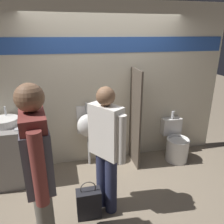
{
  "coord_description": "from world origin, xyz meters",
  "views": [
    {
      "loc": [
        -0.74,
        -2.95,
        2.21
      ],
      "look_at": [
        0.0,
        0.17,
        1.05
      ],
      "focal_mm": 35.0,
      "sensor_mm": 36.0,
      "label": 1
    }
  ],
  "objects_px": {
    "sink_basin": "(5,122)",
    "cell_phone": "(17,129)",
    "person_in_vest": "(39,167)",
    "shopping_bag": "(89,203)",
    "toilet": "(176,144)",
    "urinal_near_counter": "(88,125)",
    "person_with_lanyard": "(106,147)"
  },
  "relations": [
    {
      "from": "sink_basin",
      "to": "shopping_bag",
      "type": "xyz_separation_m",
      "value": [
        1.08,
        -1.07,
        -0.78
      ]
    },
    {
      "from": "sink_basin",
      "to": "person_with_lanyard",
      "type": "distance_m",
      "value": 1.65
    },
    {
      "from": "person_in_vest",
      "to": "shopping_bag",
      "type": "relative_size",
      "value": 3.55
    },
    {
      "from": "cell_phone",
      "to": "person_in_vest",
      "type": "height_order",
      "value": "person_in_vest"
    },
    {
      "from": "sink_basin",
      "to": "toilet",
      "type": "distance_m",
      "value": 2.9
    },
    {
      "from": "sink_basin",
      "to": "cell_phone",
      "type": "distance_m",
      "value": 0.27
    },
    {
      "from": "cell_phone",
      "to": "shopping_bag",
      "type": "distance_m",
      "value": 1.45
    },
    {
      "from": "person_in_vest",
      "to": "person_with_lanyard",
      "type": "relative_size",
      "value": 1.11
    },
    {
      "from": "sink_basin",
      "to": "urinal_near_counter",
      "type": "height_order",
      "value": "sink_basin"
    },
    {
      "from": "toilet",
      "to": "person_in_vest",
      "type": "xyz_separation_m",
      "value": [
        -2.22,
        -1.4,
        0.78
      ]
    },
    {
      "from": "urinal_near_counter",
      "to": "person_with_lanyard",
      "type": "distance_m",
      "value": 1.12
    },
    {
      "from": "shopping_bag",
      "to": "urinal_near_counter",
      "type": "bearing_deg",
      "value": 82.02
    },
    {
      "from": "cell_phone",
      "to": "person_with_lanyard",
      "type": "distance_m",
      "value": 1.39
    },
    {
      "from": "sink_basin",
      "to": "person_in_vest",
      "type": "bearing_deg",
      "value": -67.83
    },
    {
      "from": "person_in_vest",
      "to": "toilet",
      "type": "bearing_deg",
      "value": -65.59
    },
    {
      "from": "sink_basin",
      "to": "cell_phone",
      "type": "relative_size",
      "value": 2.82
    },
    {
      "from": "person_in_vest",
      "to": "shopping_bag",
      "type": "bearing_deg",
      "value": -57.82
    },
    {
      "from": "person_in_vest",
      "to": "urinal_near_counter",
      "type": "bearing_deg",
      "value": -29.91
    },
    {
      "from": "urinal_near_counter",
      "to": "person_with_lanyard",
      "type": "height_order",
      "value": "person_with_lanyard"
    },
    {
      "from": "toilet",
      "to": "shopping_bag",
      "type": "xyz_separation_m",
      "value": [
        -1.74,
        -1.0,
        -0.1
      ]
    },
    {
      "from": "urinal_near_counter",
      "to": "person_with_lanyard",
      "type": "relative_size",
      "value": 0.67
    },
    {
      "from": "urinal_near_counter",
      "to": "person_in_vest",
      "type": "bearing_deg",
      "value": -112.05
    },
    {
      "from": "toilet",
      "to": "shopping_bag",
      "type": "distance_m",
      "value": 2.01
    },
    {
      "from": "cell_phone",
      "to": "toilet",
      "type": "height_order",
      "value": "cell_phone"
    },
    {
      "from": "urinal_near_counter",
      "to": "cell_phone",
      "type": "bearing_deg",
      "value": -163.9
    },
    {
      "from": "urinal_near_counter",
      "to": "shopping_bag",
      "type": "distance_m",
      "value": 1.32
    },
    {
      "from": "sink_basin",
      "to": "urinal_near_counter",
      "type": "distance_m",
      "value": 1.28
    },
    {
      "from": "person_with_lanyard",
      "to": "shopping_bag",
      "type": "height_order",
      "value": "person_with_lanyard"
    },
    {
      "from": "person_with_lanyard",
      "to": "shopping_bag",
      "type": "distance_m",
      "value": 0.77
    },
    {
      "from": "sink_basin",
      "to": "toilet",
      "type": "bearing_deg",
      "value": -1.53
    },
    {
      "from": "person_with_lanyard",
      "to": "shopping_bag",
      "type": "relative_size",
      "value": 3.2
    },
    {
      "from": "person_in_vest",
      "to": "shopping_bag",
      "type": "distance_m",
      "value": 1.07
    }
  ]
}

